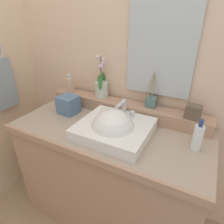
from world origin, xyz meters
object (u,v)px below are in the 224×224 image
object	(u,v)px
lotion_bottle	(198,137)
reed_diffuser	(151,101)
tissue_box	(68,105)
soap_dispenser	(70,85)
trinket_box	(193,112)
sink_basin	(113,130)
potted_plant	(101,86)
hand_towel	(4,84)
soap_bar	(106,111)

from	to	relation	value
lotion_bottle	reed_diffuser	bearing A→B (deg)	145.70
reed_diffuser	tissue_box	bearing A→B (deg)	-160.58
soap_dispenser	trinket_box	world-z (taller)	soap_dispenser
sink_basin	lotion_bottle	xyz separation A→B (m)	(0.46, 0.08, 0.05)
potted_plant	hand_towel	world-z (taller)	potted_plant
soap_bar	reed_diffuser	bearing A→B (deg)	36.68
trinket_box	sink_basin	bearing A→B (deg)	-140.00
trinket_box	lotion_bottle	xyz separation A→B (m)	(0.06, -0.18, -0.06)
soap_bar	potted_plant	distance (m)	0.25
tissue_box	soap_bar	bearing A→B (deg)	2.14
tissue_box	hand_towel	size ratio (longest dim) A/B	0.33
soap_bar	hand_towel	distance (m)	0.88
tissue_box	hand_towel	world-z (taller)	hand_towel
soap_dispenser	tissue_box	distance (m)	0.21
lotion_bottle	sink_basin	bearing A→B (deg)	-169.96
potted_plant	tissue_box	distance (m)	0.28
soap_dispenser	trinket_box	xyz separation A→B (m)	(0.93, -0.00, -0.02)
reed_diffuser	lotion_bottle	xyz separation A→B (m)	(0.33, -0.22, -0.05)
potted_plant	soap_dispenser	size ratio (longest dim) A/B	2.06
soap_bar	tissue_box	size ratio (longest dim) A/B	0.54
soap_bar	lotion_bottle	distance (m)	0.58
sink_basin	soap_bar	xyz separation A→B (m)	(-0.12, 0.12, 0.05)
sink_basin	trinket_box	size ratio (longest dim) A/B	4.95
sink_basin	potted_plant	distance (m)	0.43
sink_basin	hand_towel	distance (m)	1.00
soap_bar	tissue_box	xyz separation A→B (m)	(-0.31, -0.01, -0.02)
trinket_box	soap_bar	bearing A→B (deg)	-157.65
trinket_box	tissue_box	distance (m)	0.85
reed_diffuser	lotion_bottle	bearing A→B (deg)	-34.30
hand_towel	potted_plant	bearing A→B (deg)	21.78
trinket_box	hand_towel	distance (m)	1.42
soap_bar	reed_diffuser	distance (m)	0.32
reed_diffuser	potted_plant	bearing A→B (deg)	179.96
soap_dispenser	sink_basin	bearing A→B (deg)	-26.64
soap_bar	reed_diffuser	world-z (taller)	reed_diffuser
soap_dispenser	lotion_bottle	xyz separation A→B (m)	(0.99, -0.18, -0.07)
trinket_box	tissue_box	bearing A→B (deg)	-162.47
sink_basin	potted_plant	world-z (taller)	potted_plant
hand_towel	lotion_bottle	bearing A→B (deg)	2.64
trinket_box	soap_dispenser	bearing A→B (deg)	-173.13
soap_bar	lotion_bottle	size ratio (longest dim) A/B	0.38
reed_diffuser	trinket_box	distance (m)	0.28
lotion_bottle	potted_plant	bearing A→B (deg)	162.74
soap_dispenser	potted_plant	bearing A→B (deg)	8.70
potted_plant	lotion_bottle	world-z (taller)	potted_plant
potted_plant	soap_dispenser	xyz separation A→B (m)	(-0.27, -0.04, -0.02)
sink_basin	potted_plant	xyz separation A→B (m)	(-0.26, 0.31, 0.14)
sink_basin	tissue_box	world-z (taller)	sink_basin
sink_basin	reed_diffuser	xyz separation A→B (m)	(0.13, 0.31, 0.10)
soap_bar	soap_dispenser	bearing A→B (deg)	160.48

